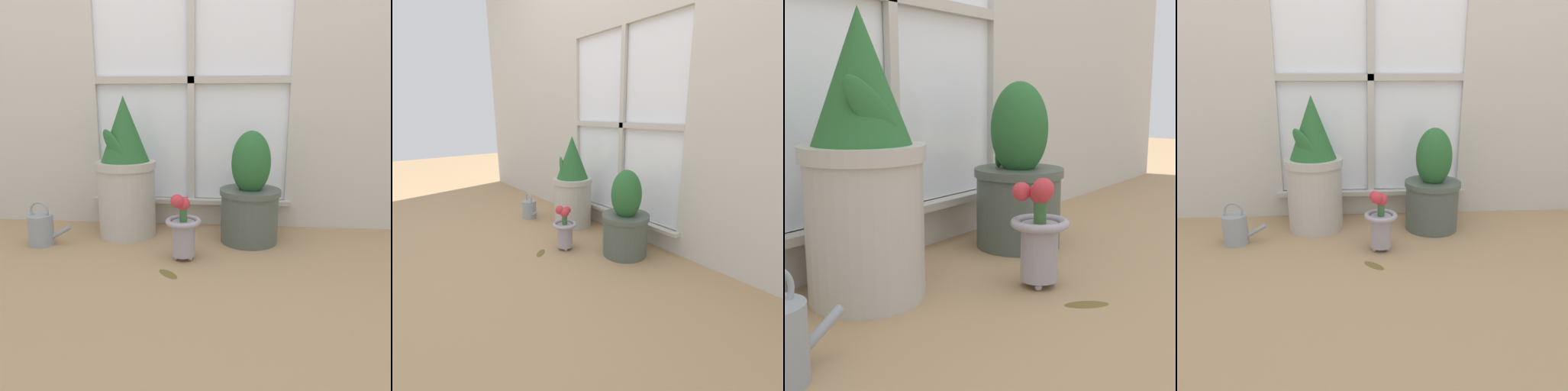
% 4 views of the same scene
% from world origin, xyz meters
% --- Properties ---
extents(ground_plane, '(10.00, 10.00, 0.00)m').
position_xyz_m(ground_plane, '(0.00, 0.00, 0.00)').
color(ground_plane, tan).
extents(potted_plant_left, '(0.30, 0.30, 0.70)m').
position_xyz_m(potted_plant_left, '(-0.31, 0.45, 0.32)').
color(potted_plant_left, '#B7B2A8').
rests_on(potted_plant_left, ground_plane).
extents(potted_plant_right, '(0.29, 0.29, 0.54)m').
position_xyz_m(potted_plant_right, '(0.31, 0.41, 0.22)').
color(potted_plant_right, '#4C564C').
rests_on(potted_plant_right, ground_plane).
extents(flower_vase, '(0.15, 0.15, 0.29)m').
position_xyz_m(flower_vase, '(0.01, 0.15, 0.14)').
color(flower_vase, '#99939E').
rests_on(flower_vase, ground_plane).
extents(fallen_leaf, '(0.11, 0.11, 0.01)m').
position_xyz_m(fallen_leaf, '(-0.03, -0.01, 0.00)').
color(fallen_leaf, brown).
rests_on(fallen_leaf, ground_plane).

